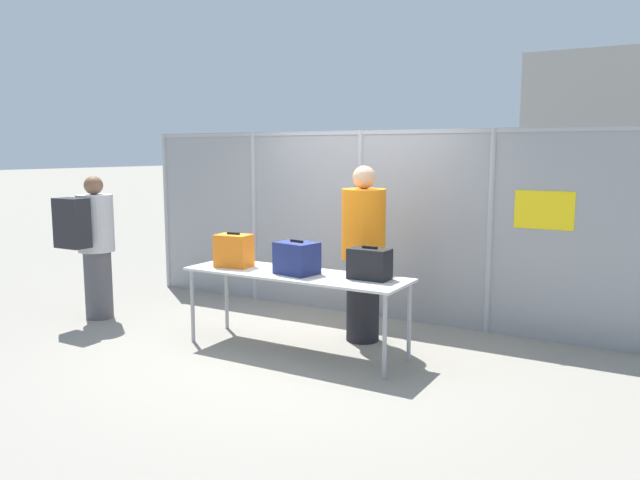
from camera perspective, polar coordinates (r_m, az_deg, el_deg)
name	(u,v)px	position (r m, az deg, el deg)	size (l,w,h in m)	color
ground_plane	(296,345)	(6.56, -2.24, -9.60)	(120.00, 120.00, 0.00)	gray
fence_section	(361,220)	(7.56, 3.79, 1.84)	(6.39, 0.07, 2.24)	#9EA0A5
inspection_table	(295,279)	(6.20, -2.27, -3.54)	(2.32, 0.69, 0.80)	silver
suitcase_orange	(234,251)	(6.55, -7.89, -0.97)	(0.39, 0.29, 0.36)	orange
suitcase_navy	(297,258)	(6.12, -2.14, -1.66)	(0.43, 0.36, 0.34)	navy
suitcase_black	(370,264)	(5.89, 4.55, -2.18)	(0.39, 0.23, 0.31)	black
traveler_hooded	(92,241)	(7.83, -20.12, -0.12)	(0.42, 0.66, 1.71)	#4C4C51
security_worker_near	(363,252)	(6.52, 3.98, -1.07)	(0.46, 0.46, 1.85)	black
utility_trailer	(572,272)	(9.03, 22.04, -2.73)	(3.78, 2.03, 0.67)	#B2B2B7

